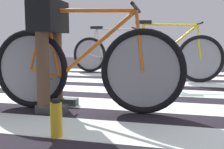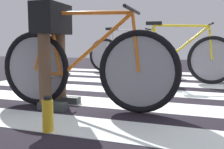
{
  "view_description": "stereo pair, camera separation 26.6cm",
  "coord_description": "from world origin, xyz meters",
  "px_view_note": "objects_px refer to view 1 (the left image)",
  "views": [
    {
      "loc": [
        0.26,
        -3.39,
        0.61
      ],
      "look_at": [
        -0.32,
        -1.05,
        0.32
      ],
      "focal_mm": 41.83,
      "sensor_mm": 36.0,
      "label": 1
    },
    {
      "loc": [
        0.52,
        -3.39,
        0.61
      ],
      "look_at": [
        -0.32,
        -1.05,
        0.32
      ],
      "focal_mm": 41.83,
      "sensor_mm": 36.0,
      "label": 2
    }
  ],
  "objects_px": {
    "water_bottle": "(56,119)",
    "bicycle_1_of_3": "(84,67)",
    "cyclist_1_of_3": "(50,39)",
    "bicycle_2_of_3": "(166,57)",
    "bicycle_3_of_3": "(113,54)"
  },
  "relations": [
    {
      "from": "bicycle_2_of_3",
      "to": "bicycle_3_of_3",
      "type": "bearing_deg",
      "value": 126.2
    },
    {
      "from": "bicycle_2_of_3",
      "to": "water_bottle",
      "type": "xyz_separation_m",
      "value": [
        -0.57,
        -2.57,
        -0.27
      ]
    },
    {
      "from": "bicycle_2_of_3",
      "to": "cyclist_1_of_3",
      "type": "bearing_deg",
      "value": -126.01
    },
    {
      "from": "bicycle_3_of_3",
      "to": "bicycle_1_of_3",
      "type": "bearing_deg",
      "value": -77.38
    },
    {
      "from": "bicycle_1_of_3",
      "to": "water_bottle",
      "type": "relative_size",
      "value": 7.06
    },
    {
      "from": "cyclist_1_of_3",
      "to": "bicycle_2_of_3",
      "type": "bearing_deg",
      "value": 61.72
    },
    {
      "from": "bicycle_2_of_3",
      "to": "bicycle_1_of_3",
      "type": "bearing_deg",
      "value": -118.15
    },
    {
      "from": "bicycle_1_of_3",
      "to": "bicycle_3_of_3",
      "type": "height_order",
      "value": "same"
    },
    {
      "from": "cyclist_1_of_3",
      "to": "water_bottle",
      "type": "xyz_separation_m",
      "value": [
        0.37,
        -0.66,
        -0.51
      ]
    },
    {
      "from": "bicycle_1_of_3",
      "to": "cyclist_1_of_3",
      "type": "height_order",
      "value": "cyclist_1_of_3"
    },
    {
      "from": "cyclist_1_of_3",
      "to": "bicycle_1_of_3",
      "type": "bearing_deg",
      "value": -0.0
    },
    {
      "from": "cyclist_1_of_3",
      "to": "water_bottle",
      "type": "distance_m",
      "value": 0.91
    },
    {
      "from": "water_bottle",
      "to": "bicycle_1_of_3",
      "type": "bearing_deg",
      "value": 94.89
    },
    {
      "from": "bicycle_1_of_3",
      "to": "water_bottle",
      "type": "xyz_separation_m",
      "value": [
        0.06,
        -0.67,
        -0.27
      ]
    },
    {
      "from": "bicycle_1_of_3",
      "to": "bicycle_3_of_3",
      "type": "distance_m",
      "value": 2.98
    }
  ]
}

